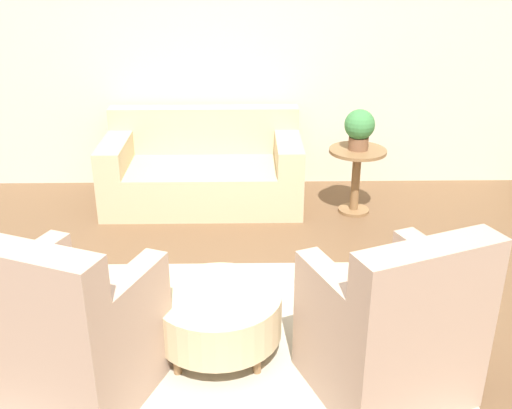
# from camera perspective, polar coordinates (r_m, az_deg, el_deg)

# --- Properties ---
(ground_plane) EXTENTS (16.00, 16.00, 0.00)m
(ground_plane) POSITION_cam_1_polar(r_m,az_deg,el_deg) (3.96, -2.09, -13.26)
(ground_plane) COLOR brown
(wall_back) EXTENTS (9.74, 0.12, 2.80)m
(wall_back) POSITION_cam_1_polar(r_m,az_deg,el_deg) (6.17, -1.83, 14.57)
(wall_back) COLOR beige
(wall_back) RESTS_ON ground_plane
(rug) EXTENTS (2.75, 2.11, 0.01)m
(rug) POSITION_cam_1_polar(r_m,az_deg,el_deg) (3.96, -2.09, -13.20)
(rug) COLOR #B2A893
(rug) RESTS_ON ground_plane
(couch) EXTENTS (1.89, 0.95, 0.88)m
(couch) POSITION_cam_1_polar(r_m,az_deg,el_deg) (5.91, -5.01, 3.18)
(couch) COLOR #C6B289
(couch) RESTS_ON ground_plane
(armchair_left) EXTENTS (1.03, 1.00, 1.04)m
(armchair_left) POSITION_cam_1_polar(r_m,az_deg,el_deg) (3.51, -17.38, -11.85)
(armchair_left) COLOR tan
(armchair_left) RESTS_ON rug
(armchair_right) EXTENTS (1.03, 1.00, 1.04)m
(armchair_right) POSITION_cam_1_polar(r_m,az_deg,el_deg) (3.46, 12.95, -11.79)
(armchair_right) COLOR tan
(armchair_right) RESTS_ON rug
(ottoman_table) EXTENTS (0.79, 0.79, 0.40)m
(ottoman_table) POSITION_cam_1_polar(r_m,az_deg,el_deg) (3.78, -3.63, -10.34)
(ottoman_table) COLOR #C6B289
(ottoman_table) RESTS_ON rug
(side_table) EXTENTS (0.53, 0.53, 0.63)m
(side_table) POSITION_cam_1_polar(r_m,az_deg,el_deg) (5.68, 9.54, 3.29)
(side_table) COLOR olive
(side_table) RESTS_ON ground_plane
(potted_plant_on_side_table) EXTENTS (0.28, 0.28, 0.37)m
(potted_plant_on_side_table) POSITION_cam_1_polar(r_m,az_deg,el_deg) (5.55, 9.83, 7.24)
(potted_plant_on_side_table) COLOR brown
(potted_plant_on_side_table) RESTS_ON side_table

